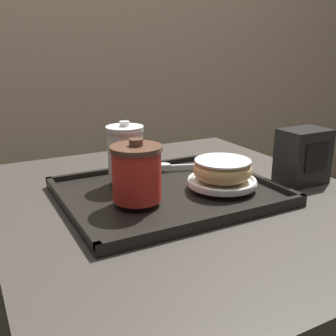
# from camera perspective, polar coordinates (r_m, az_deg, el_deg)

# --- Properties ---
(wall_behind) EXTENTS (8.00, 0.05, 2.40)m
(wall_behind) POSITION_cam_1_polar(r_m,az_deg,el_deg) (1.84, -16.41, 21.34)
(wall_behind) COLOR tan
(wall_behind) RESTS_ON ground_plane
(cafe_table) EXTENTS (0.78, 0.87, 0.74)m
(cafe_table) POSITION_cam_1_polar(r_m,az_deg,el_deg) (0.94, 1.98, -14.19)
(cafe_table) COLOR #38332D
(cafe_table) RESTS_ON ground_plane
(serving_tray) EXTENTS (0.44, 0.37, 0.02)m
(serving_tray) POSITION_cam_1_polar(r_m,az_deg,el_deg) (0.85, 0.00, -3.63)
(serving_tray) COLOR black
(serving_tray) RESTS_ON cafe_table
(coffee_cup_front) EXTENTS (0.10, 0.10, 0.12)m
(coffee_cup_front) POSITION_cam_1_polar(r_m,az_deg,el_deg) (0.76, -4.56, -0.66)
(coffee_cup_front) COLOR red
(coffee_cup_front) RESTS_ON serving_tray
(coffee_cup_rear) EXTENTS (0.08, 0.08, 0.13)m
(coffee_cup_rear) POSITION_cam_1_polar(r_m,az_deg,el_deg) (0.87, -6.20, 2.19)
(coffee_cup_rear) COLOR white
(coffee_cup_rear) RESTS_ON serving_tray
(plate_with_chocolate_donut) EXTENTS (0.15, 0.15, 0.01)m
(plate_with_chocolate_donut) POSITION_cam_1_polar(r_m,az_deg,el_deg) (0.86, 7.83, -1.92)
(plate_with_chocolate_donut) COLOR white
(plate_with_chocolate_donut) RESTS_ON serving_tray
(donut_chocolate_glazed) EXTENTS (0.13, 0.13, 0.04)m
(donut_chocolate_glazed) POSITION_cam_1_polar(r_m,az_deg,el_deg) (0.85, 7.90, -0.15)
(donut_chocolate_glazed) COLOR #DBB270
(donut_chocolate_glazed) RESTS_ON plate_with_chocolate_donut
(spoon) EXTENTS (0.14, 0.06, 0.01)m
(spoon) POSITION_cam_1_polar(r_m,az_deg,el_deg) (0.98, 0.52, 0.46)
(spoon) COLOR silver
(spoon) RESTS_ON serving_tray
(napkin_dispenser) EXTENTS (0.11, 0.08, 0.13)m
(napkin_dispenser) POSITION_cam_1_polar(r_m,az_deg,el_deg) (0.98, 19.00, 1.62)
(napkin_dispenser) COLOR black
(napkin_dispenser) RESTS_ON cafe_table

